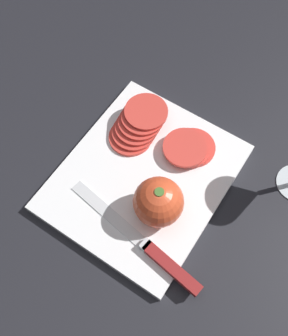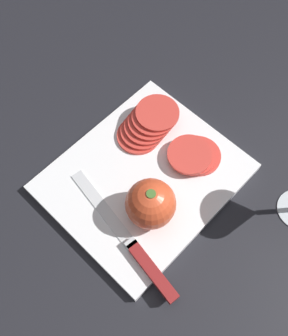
{
  "view_description": "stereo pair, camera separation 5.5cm",
  "coord_description": "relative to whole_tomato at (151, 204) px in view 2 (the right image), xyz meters",
  "views": [
    {
      "loc": [
        -0.16,
        -0.16,
        0.65
      ],
      "look_at": [
        0.09,
        0.01,
        0.05
      ],
      "focal_mm": 42.0,
      "sensor_mm": 36.0,
      "label": 1
    },
    {
      "loc": [
        -0.13,
        -0.2,
        0.65
      ],
      "look_at": [
        0.09,
        0.01,
        0.05
      ],
      "focal_mm": 42.0,
      "sensor_mm": 36.0,
      "label": 2
    }
  ],
  "objects": [
    {
      "name": "cutting_board",
      "position": [
        0.04,
        0.06,
        -0.05
      ],
      "size": [
        0.33,
        0.28,
        0.02
      ],
      "color": "white",
      "rests_on": "ground_plane"
    },
    {
      "name": "tomato_slice_stack_far",
      "position": [
        0.12,
        0.12,
        -0.02
      ],
      "size": [
        0.13,
        0.09,
        0.04
      ],
      "color": "#D63D33",
      "rests_on": "cutting_board"
    },
    {
      "name": "knife",
      "position": [
        -0.07,
        -0.04,
        -0.04
      ],
      "size": [
        0.06,
        0.28,
        0.01
      ],
      "rotation": [
        0.0,
        0.0,
        1.42
      ],
      "color": "silver",
      "rests_on": "cutting_board"
    },
    {
      "name": "tomato_slice_stack_near",
      "position": [
        0.13,
        0.02,
        -0.03
      ],
      "size": [
        0.1,
        0.09,
        0.02
      ],
      "color": "#D63D33",
      "rests_on": "cutting_board"
    },
    {
      "name": "ground_plane",
      "position": [
        -0.05,
        0.05,
        -0.06
      ],
      "size": [
        3.0,
        3.0,
        0.0
      ],
      "primitive_type": "plane",
      "color": "black"
    },
    {
      "name": "whole_tomato",
      "position": [
        0.0,
        0.0,
        0.0
      ],
      "size": [
        0.08,
        0.08,
        0.08
      ],
      "color": "#DB4C28",
      "rests_on": "cutting_board"
    }
  ]
}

